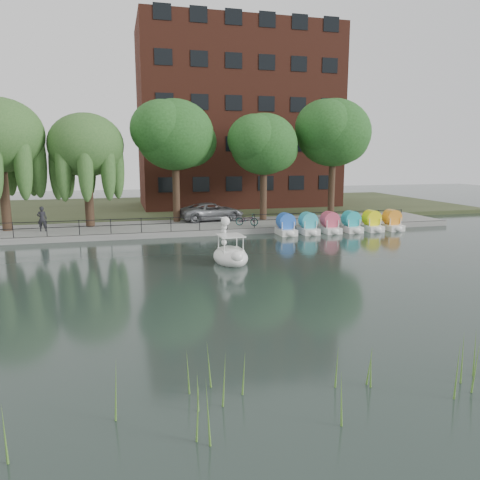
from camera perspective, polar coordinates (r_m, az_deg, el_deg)
name	(u,v)px	position (r m, az deg, el deg)	size (l,w,h in m)	color
ground_plane	(252,286)	(20.33, 1.50, -5.64)	(120.00, 120.00, 0.00)	#2F3E38
promenade	(194,227)	(35.60, -5.69, 1.58)	(40.00, 6.00, 0.40)	gray
kerb	(200,233)	(32.72, -4.87, 0.82)	(40.00, 0.25, 0.40)	gray
land_strip	(172,208)	(49.36, -8.26, 3.94)	(60.00, 22.00, 0.36)	#47512D
railing	(200,220)	(32.78, -4.96, 2.50)	(32.00, 0.05, 1.00)	black
apartment_building	(237,118)	(50.44, -0.35, 14.63)	(20.00, 10.07, 18.00)	#4C1E16
willow_mid	(86,146)	(35.82, -18.28, 10.88)	(5.32, 5.32, 8.15)	#473323
broadleaf_center	(175,135)	(37.06, -7.95, 12.52)	(6.00, 6.00, 9.25)	#473323
broadleaf_right	(264,145)	(38.04, 2.92, 11.53)	(5.40, 5.40, 8.32)	#473323
broadleaf_far	(333,133)	(41.40, 11.32, 12.65)	(6.30, 6.30, 9.71)	#473323
minivan	(212,210)	(37.62, -3.42, 3.64)	(5.84, 2.69, 1.63)	gray
bicycle	(247,219)	(34.80, 0.84, 2.59)	(1.72, 0.60, 1.00)	gray
pedestrian	(42,217)	(34.90, -22.99, 2.60)	(0.71, 0.48, 1.98)	black
swan_boat	(230,253)	(24.62, -1.22, -1.58)	(1.87, 2.89, 2.32)	white
pedal_boat_row	(341,224)	(35.01, 12.17, 1.92)	(9.65, 1.70, 1.40)	white
reed_bank	(437,360)	(12.90, 22.84, -13.29)	(24.00, 2.40, 1.20)	#669938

